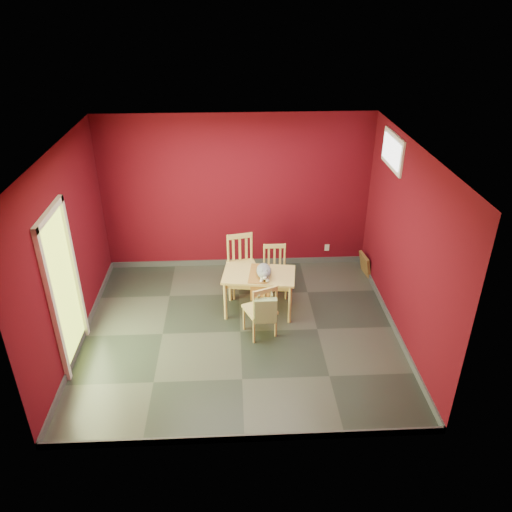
{
  "coord_description": "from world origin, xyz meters",
  "views": [
    {
      "loc": [
        -0.07,
        -5.84,
        4.43
      ],
      "look_at": [
        0.25,
        0.45,
        1.0
      ],
      "focal_mm": 35.0,
      "sensor_mm": 36.0,
      "label": 1
    }
  ],
  "objects_px": {
    "chair_near": "(261,309)",
    "tote_bag": "(266,310)",
    "chair_far_left": "(242,264)",
    "cat": "(264,269)",
    "picture_frame": "(365,265)",
    "dining_table": "(259,279)",
    "chair_far_right": "(275,270)"
  },
  "relations": [
    {
      "from": "dining_table",
      "to": "picture_frame",
      "type": "distance_m",
      "value": 2.18
    },
    {
      "from": "chair_far_left",
      "to": "tote_bag",
      "type": "xyz_separation_m",
      "value": [
        0.28,
        -1.4,
        0.06
      ]
    },
    {
      "from": "dining_table",
      "to": "cat",
      "type": "relative_size",
      "value": 2.5
    },
    {
      "from": "chair_far_left",
      "to": "cat",
      "type": "bearing_deg",
      "value": -65.4
    },
    {
      "from": "dining_table",
      "to": "chair_far_right",
      "type": "height_order",
      "value": "chair_far_right"
    },
    {
      "from": "chair_far_left",
      "to": "chair_far_right",
      "type": "xyz_separation_m",
      "value": [
        0.52,
        -0.1,
        -0.07
      ]
    },
    {
      "from": "dining_table",
      "to": "tote_bag",
      "type": "distance_m",
      "value": 0.79
    },
    {
      "from": "chair_far_left",
      "to": "chair_near",
      "type": "distance_m",
      "value": 1.23
    },
    {
      "from": "dining_table",
      "to": "cat",
      "type": "xyz_separation_m",
      "value": [
        0.07,
        -0.06,
        0.2
      ]
    },
    {
      "from": "chair_far_left",
      "to": "tote_bag",
      "type": "relative_size",
      "value": 2.22
    },
    {
      "from": "chair_near",
      "to": "picture_frame",
      "type": "relative_size",
      "value": 2.17
    },
    {
      "from": "chair_far_left",
      "to": "chair_far_right",
      "type": "relative_size",
      "value": 1.17
    },
    {
      "from": "chair_far_right",
      "to": "tote_bag",
      "type": "height_order",
      "value": "chair_far_right"
    },
    {
      "from": "dining_table",
      "to": "chair_far_left",
      "type": "distance_m",
      "value": 0.66
    },
    {
      "from": "chair_far_left",
      "to": "tote_bag",
      "type": "height_order",
      "value": "chair_far_left"
    },
    {
      "from": "dining_table",
      "to": "chair_far_left",
      "type": "height_order",
      "value": "chair_far_left"
    },
    {
      "from": "chair_far_right",
      "to": "tote_bag",
      "type": "relative_size",
      "value": 1.9
    },
    {
      "from": "chair_far_right",
      "to": "chair_near",
      "type": "height_order",
      "value": "chair_near"
    },
    {
      "from": "chair_far_left",
      "to": "dining_table",
      "type": "bearing_deg",
      "value": -68.78
    },
    {
      "from": "chair_far_left",
      "to": "cat",
      "type": "height_order",
      "value": "chair_far_left"
    },
    {
      "from": "dining_table",
      "to": "chair_far_right",
      "type": "relative_size",
      "value": 1.38
    },
    {
      "from": "chair_far_right",
      "to": "cat",
      "type": "bearing_deg",
      "value": -110.71
    },
    {
      "from": "chair_near",
      "to": "tote_bag",
      "type": "xyz_separation_m",
      "value": [
        0.05,
        -0.2,
        0.11
      ]
    },
    {
      "from": "dining_table",
      "to": "chair_far_left",
      "type": "xyz_separation_m",
      "value": [
        -0.24,
        0.61,
        -0.09
      ]
    },
    {
      "from": "chair_near",
      "to": "tote_bag",
      "type": "relative_size",
      "value": 1.96
    },
    {
      "from": "chair_far_left",
      "to": "cat",
      "type": "relative_size",
      "value": 2.12
    },
    {
      "from": "picture_frame",
      "to": "chair_near",
      "type": "bearing_deg",
      "value": -139.75
    },
    {
      "from": "chair_far_left",
      "to": "tote_bag",
      "type": "bearing_deg",
      "value": -78.56
    },
    {
      "from": "dining_table",
      "to": "tote_bag",
      "type": "xyz_separation_m",
      "value": [
        0.05,
        -0.79,
        -0.03
      ]
    },
    {
      "from": "chair_near",
      "to": "tote_bag",
      "type": "bearing_deg",
      "value": -76.04
    },
    {
      "from": "chair_far_left",
      "to": "tote_bag",
      "type": "distance_m",
      "value": 1.43
    },
    {
      "from": "chair_near",
      "to": "cat",
      "type": "distance_m",
      "value": 0.64
    }
  ]
}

